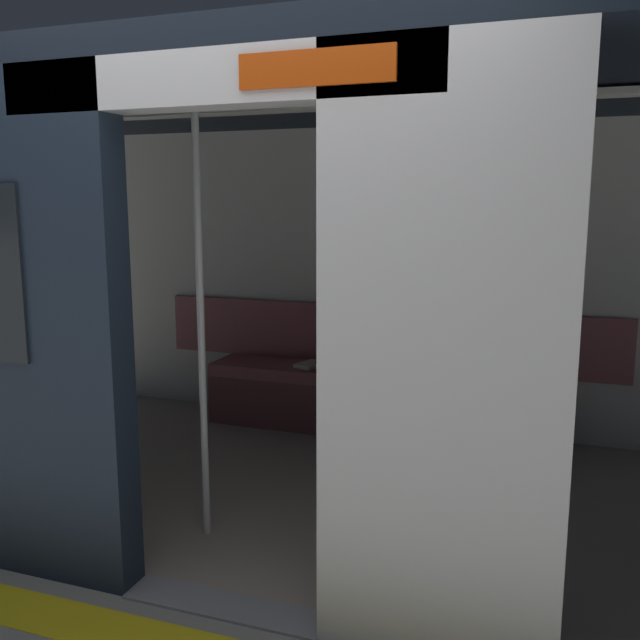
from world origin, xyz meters
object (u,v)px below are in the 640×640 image
(bench_seat, at_px, (370,387))
(person_seated, at_px, (360,344))
(grab_pole_door, at_px, (201,323))
(handbag, at_px, (417,364))
(train_car, at_px, (312,227))
(book, at_px, (310,365))
(grab_pole_far, at_px, (356,330))

(bench_seat, relative_size, person_seated, 2.08)
(grab_pole_door, bearing_deg, person_seated, -100.48)
(person_seated, height_order, handbag, person_seated)
(bench_seat, xyz_separation_m, handbag, (-0.33, -0.04, 0.19))
(train_car, height_order, handbag, train_car)
(train_car, xyz_separation_m, person_seated, (0.02, -1.02, -0.87))
(person_seated, bearing_deg, handbag, -166.51)
(person_seated, xyz_separation_m, grab_pole_door, (0.31, 1.70, 0.42))
(book, bearing_deg, bench_seat, -164.87)
(train_car, relative_size, grab_pole_door, 2.90)
(train_car, distance_m, grab_pole_door, 0.88)
(handbag, bearing_deg, person_seated, 13.49)
(person_seated, bearing_deg, bench_seat, -143.10)
(book, bearing_deg, person_seated, -172.55)
(grab_pole_far, bearing_deg, train_car, -54.41)
(train_car, distance_m, handbag, 1.55)
(grab_pole_far, bearing_deg, bench_seat, -77.19)
(handbag, relative_size, grab_pole_door, 0.12)
(bench_seat, xyz_separation_m, person_seated, (0.07, 0.05, 0.33))
(train_car, bearing_deg, handbag, -108.81)
(train_car, bearing_deg, person_seated, -89.13)
(book, relative_size, grab_pole_far, 0.10)
(person_seated, distance_m, book, 0.47)
(bench_seat, height_order, grab_pole_door, grab_pole_door)
(person_seated, height_order, grab_pole_door, grab_pole_door)
(book, bearing_deg, grab_pole_far, 135.89)
(bench_seat, height_order, handbag, handbag)
(bench_seat, bearing_deg, handbag, -172.39)
(handbag, bearing_deg, grab_pole_far, 91.81)
(book, bearing_deg, grab_pole_door, 112.33)
(grab_pole_far, bearing_deg, grab_pole_door, 5.11)
(bench_seat, height_order, person_seated, person_seated)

